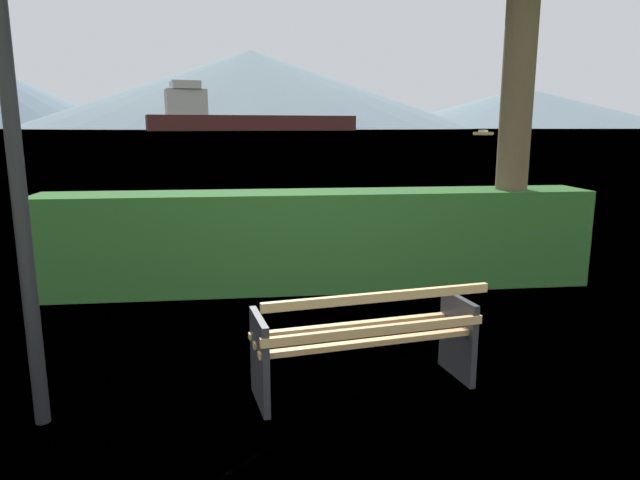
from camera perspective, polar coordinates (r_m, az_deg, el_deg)
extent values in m
plane|color=olive|center=(4.59, 4.32, -14.65)|extent=(1400.00, 1400.00, 0.00)
plane|color=slate|center=(311.39, -6.79, 11.00)|extent=(620.00, 620.00, 0.00)
cube|color=tan|center=(4.25, 5.36, -10.27)|extent=(1.70, 0.36, 0.04)
cube|color=tan|center=(4.41, 4.40, -9.40)|extent=(1.70, 0.36, 0.04)
cube|color=tan|center=(4.58, 3.53, -8.59)|extent=(1.70, 0.36, 0.04)
cube|color=tan|center=(4.14, 5.77, -9.08)|extent=(1.69, 0.34, 0.06)
cube|color=tan|center=(4.02, 6.10, -5.76)|extent=(1.69, 0.34, 0.06)
cube|color=#2D2D33|center=(4.23, -6.13, -12.03)|extent=(0.14, 0.51, 0.68)
cube|color=#2D2D33|center=(4.78, 13.77, -9.49)|extent=(0.14, 0.51, 0.68)
cube|color=#285B23|center=(7.10, -0.05, 0.02)|extent=(6.85, 0.78, 1.22)
cylinder|color=brown|center=(7.64, 19.21, 11.94)|extent=(0.40, 0.40, 4.33)
cylinder|color=black|center=(4.10, -28.12, 3.77)|extent=(0.10, 0.10, 3.13)
cube|color=#471E19|center=(264.76, -6.66, 11.67)|extent=(95.73, 35.93, 6.81)
cube|color=beige|center=(259.70, -13.41, 13.40)|extent=(19.66, 17.06, 10.89)
cube|color=beige|center=(260.08, -13.49, 14.98)|extent=(15.02, 17.38, 3.40)
cube|color=gold|center=(139.32, 16.18, 10.31)|extent=(3.01, 5.76, 0.67)
cube|color=beige|center=(139.31, 16.19, 10.56)|extent=(1.70, 2.21, 0.52)
cone|color=slate|center=(532.78, -6.95, 14.87)|extent=(398.44, 398.44, 69.25)
cone|color=slate|center=(653.23, 19.73, 12.46)|extent=(311.06, 311.06, 42.01)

